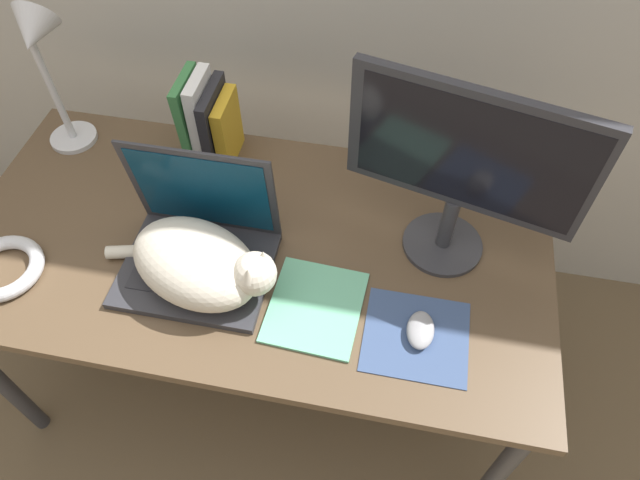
{
  "coord_description": "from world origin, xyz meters",
  "views": [
    {
      "loc": [
        0.33,
        -0.44,
        1.83
      ],
      "look_at": [
        0.18,
        0.34,
        0.81
      ],
      "focal_mm": 32.0,
      "sensor_mm": 36.0,
      "label": 1
    }
  ],
  "objects_px": {
    "desk_lamp": "(42,57)",
    "cable_coil": "(3,268)",
    "book_row": "(209,122)",
    "computer_mouse": "(420,330)",
    "cat": "(200,264)",
    "notepad": "(315,307)",
    "external_monitor": "(464,167)",
    "laptop": "(198,246)"
  },
  "relations": [
    {
      "from": "cat",
      "to": "cable_coil",
      "type": "height_order",
      "value": "cat"
    },
    {
      "from": "computer_mouse",
      "to": "book_row",
      "type": "distance_m",
      "value": 0.78
    },
    {
      "from": "laptop",
      "to": "desk_lamp",
      "type": "height_order",
      "value": "desk_lamp"
    },
    {
      "from": "computer_mouse",
      "to": "book_row",
      "type": "xyz_separation_m",
      "value": [
        -0.62,
        0.46,
        0.1
      ]
    },
    {
      "from": "cat",
      "to": "cable_coil",
      "type": "xyz_separation_m",
      "value": [
        -0.48,
        -0.06,
        -0.06
      ]
    },
    {
      "from": "laptop",
      "to": "external_monitor",
      "type": "height_order",
      "value": "external_monitor"
    },
    {
      "from": "cat",
      "to": "external_monitor",
      "type": "xyz_separation_m",
      "value": [
        0.54,
        0.22,
        0.2
      ]
    },
    {
      "from": "laptop",
      "to": "book_row",
      "type": "height_order",
      "value": "laptop"
    },
    {
      "from": "external_monitor",
      "to": "cable_coil",
      "type": "distance_m",
      "value": 1.08
    },
    {
      "from": "cable_coil",
      "to": "notepad",
      "type": "distance_m",
      "value": 0.74
    },
    {
      "from": "laptop",
      "to": "computer_mouse",
      "type": "distance_m",
      "value": 0.55
    },
    {
      "from": "cat",
      "to": "notepad",
      "type": "height_order",
      "value": "cat"
    },
    {
      "from": "computer_mouse",
      "to": "notepad",
      "type": "bearing_deg",
      "value": 174.77
    },
    {
      "from": "cat",
      "to": "external_monitor",
      "type": "bearing_deg",
      "value": 21.93
    },
    {
      "from": "desk_lamp",
      "to": "laptop",
      "type": "bearing_deg",
      "value": -33.97
    },
    {
      "from": "cat",
      "to": "external_monitor",
      "type": "relative_size",
      "value": 0.87
    },
    {
      "from": "book_row",
      "to": "cable_coil",
      "type": "xyz_separation_m",
      "value": [
        -0.37,
        -0.49,
        -0.1
      ]
    },
    {
      "from": "laptop",
      "to": "cable_coil",
      "type": "xyz_separation_m",
      "value": [
        -0.45,
        -0.13,
        -0.04
      ]
    },
    {
      "from": "laptop",
      "to": "notepad",
      "type": "relative_size",
      "value": 1.43
    },
    {
      "from": "external_monitor",
      "to": "cable_coil",
      "type": "xyz_separation_m",
      "value": [
        -1.02,
        -0.28,
        -0.26
      ]
    },
    {
      "from": "laptop",
      "to": "cat",
      "type": "height_order",
      "value": "laptop"
    },
    {
      "from": "desk_lamp",
      "to": "cat",
      "type": "bearing_deg",
      "value": -37.41
    },
    {
      "from": "notepad",
      "to": "desk_lamp",
      "type": "bearing_deg",
      "value": 152.67
    },
    {
      "from": "laptop",
      "to": "notepad",
      "type": "height_order",
      "value": "laptop"
    },
    {
      "from": "book_row",
      "to": "notepad",
      "type": "relative_size",
      "value": 1.03
    },
    {
      "from": "notepad",
      "to": "computer_mouse",
      "type": "bearing_deg",
      "value": -5.23
    },
    {
      "from": "laptop",
      "to": "computer_mouse",
      "type": "bearing_deg",
      "value": -10.87
    },
    {
      "from": "book_row",
      "to": "laptop",
      "type": "bearing_deg",
      "value": -77.37
    },
    {
      "from": "notepad",
      "to": "laptop",
      "type": "bearing_deg",
      "value": 164.73
    },
    {
      "from": "laptop",
      "to": "notepad",
      "type": "distance_m",
      "value": 0.31
    },
    {
      "from": "cat",
      "to": "cable_coil",
      "type": "distance_m",
      "value": 0.48
    },
    {
      "from": "cat",
      "to": "book_row",
      "type": "xyz_separation_m",
      "value": [
        -0.11,
        0.42,
        0.04
      ]
    },
    {
      "from": "cable_coil",
      "to": "desk_lamp",
      "type": "bearing_deg",
      "value": 91.57
    },
    {
      "from": "book_row",
      "to": "desk_lamp",
      "type": "height_order",
      "value": "desk_lamp"
    },
    {
      "from": "laptop",
      "to": "cable_coil",
      "type": "height_order",
      "value": "laptop"
    },
    {
      "from": "book_row",
      "to": "computer_mouse",
      "type": "bearing_deg",
      "value": -37.01
    },
    {
      "from": "desk_lamp",
      "to": "cable_coil",
      "type": "bearing_deg",
      "value": -88.43
    },
    {
      "from": "cat",
      "to": "desk_lamp",
      "type": "height_order",
      "value": "desk_lamp"
    },
    {
      "from": "cable_coil",
      "to": "computer_mouse",
      "type": "bearing_deg",
      "value": 1.38
    },
    {
      "from": "laptop",
      "to": "cable_coil",
      "type": "distance_m",
      "value": 0.47
    },
    {
      "from": "book_row",
      "to": "desk_lamp",
      "type": "bearing_deg",
      "value": -172.27
    },
    {
      "from": "book_row",
      "to": "notepad",
      "type": "bearing_deg",
      "value": -49.55
    }
  ]
}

